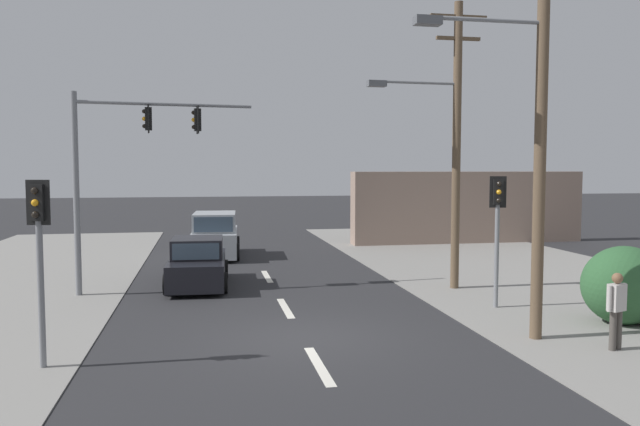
# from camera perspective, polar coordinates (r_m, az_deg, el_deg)

# --- Properties ---
(ground_plane) EXTENTS (140.00, 140.00, 0.00)m
(ground_plane) POSITION_cam_1_polar(r_m,az_deg,el_deg) (14.16, -1.59, -11.34)
(ground_plane) COLOR #28282B
(lane_dash_near) EXTENTS (0.20, 2.40, 0.01)m
(lane_dash_near) POSITION_cam_1_polar(r_m,az_deg,el_deg) (12.27, -0.08, -13.77)
(lane_dash_near) COLOR silver
(lane_dash_near) RESTS_ON ground
(lane_dash_mid) EXTENTS (0.20, 2.40, 0.01)m
(lane_dash_mid) POSITION_cam_1_polar(r_m,az_deg,el_deg) (17.04, -3.18, -8.66)
(lane_dash_mid) COLOR silver
(lane_dash_mid) RESTS_ON ground
(lane_dash_far) EXTENTS (0.20, 2.40, 0.01)m
(lane_dash_far) POSITION_cam_1_polar(r_m,az_deg,el_deg) (21.91, -4.87, -5.80)
(lane_dash_far) COLOR silver
(lane_dash_far) RESTS_ON ground
(kerb_right_verge) EXTENTS (10.00, 44.00, 0.02)m
(kerb_right_verge) POSITION_cam_1_polar(r_m,az_deg,el_deg) (19.43, 24.85, -7.42)
(kerb_right_verge) COLOR gray
(kerb_right_verge) RESTS_ON ground
(utility_pole_foreground_right) EXTENTS (3.78, 0.29, 9.54)m
(utility_pole_foreground_right) POSITION_cam_1_polar(r_m,az_deg,el_deg) (14.34, 19.10, 9.33)
(utility_pole_foreground_right) COLOR brown
(utility_pole_foreground_right) RESTS_ON ground
(utility_pole_midground_right) EXTENTS (3.78, 0.39, 8.82)m
(utility_pole_midground_right) POSITION_cam_1_polar(r_m,az_deg,el_deg) (19.75, 12.00, 6.92)
(utility_pole_midground_right) COLOR brown
(utility_pole_midground_right) RESTS_ON ground
(traffic_signal_mast) EXTENTS (5.26, 0.72, 6.00)m
(traffic_signal_mast) POSITION_cam_1_polar(r_m,az_deg,el_deg) (19.52, -17.67, 5.03)
(traffic_signal_mast) COLOR slate
(traffic_signal_mast) RESTS_ON ground
(pedestal_signal_right_kerb) EXTENTS (0.44, 0.31, 3.56)m
(pedestal_signal_right_kerb) POSITION_cam_1_polar(r_m,az_deg,el_deg) (17.31, 15.92, -0.53)
(pedestal_signal_right_kerb) COLOR slate
(pedestal_signal_right_kerb) RESTS_ON ground
(pedestal_signal_left_kerb) EXTENTS (0.44, 0.31, 3.56)m
(pedestal_signal_left_kerb) POSITION_cam_1_polar(r_m,az_deg,el_deg) (12.71, -24.29, -2.37)
(pedestal_signal_left_kerb) COLOR slate
(pedestal_signal_left_kerb) RESTS_ON ground
(roadside_bush) EXTENTS (2.16, 1.85, 1.90)m
(roadside_bush) POSITION_cam_1_polar(r_m,az_deg,el_deg) (16.87, 26.42, -6.14)
(roadside_bush) COLOR #2D5B33
(roadside_bush) RESTS_ON ground
(shopfront_wall_far) EXTENTS (12.00, 1.00, 3.60)m
(shopfront_wall_far) POSITION_cam_1_polar(r_m,az_deg,el_deg) (32.33, 13.40, 0.51)
(shopfront_wall_far) COLOR gray
(shopfront_wall_far) RESTS_ON ground
(sedan_oncoming_mid) EXTENTS (2.03, 4.30, 1.56)m
(sedan_oncoming_mid) POSITION_cam_1_polar(r_m,az_deg,el_deg) (20.36, -11.11, -4.63)
(sedan_oncoming_mid) COLOR black
(sedan_oncoming_mid) RESTS_ON ground
(suv_kerbside_parked) EXTENTS (2.26, 4.63, 1.90)m
(suv_kerbside_parked) POSITION_cam_1_polar(r_m,az_deg,el_deg) (26.90, -9.57, -2.10)
(suv_kerbside_parked) COLOR #A3A8AD
(suv_kerbside_parked) RESTS_ON ground
(pedestrian_at_kerb) EXTENTS (0.53, 0.33, 1.63)m
(pedestrian_at_kerb) POSITION_cam_1_polar(r_m,az_deg,el_deg) (14.34, 25.47, -7.74)
(pedestrian_at_kerb) COLOR #47423D
(pedestrian_at_kerb) RESTS_ON ground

